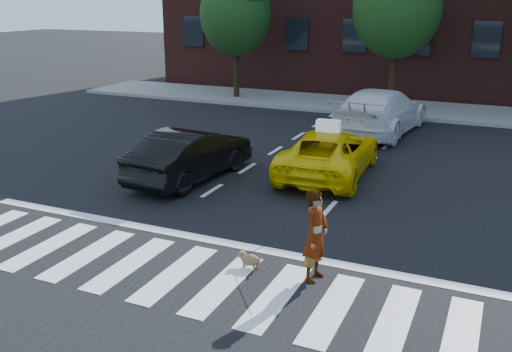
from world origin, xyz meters
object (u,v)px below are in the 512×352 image
at_px(taxi, 329,153).
at_px(black_sedan, 191,154).
at_px(white_suv, 380,111).
at_px(dog, 249,259).
at_px(woman, 316,236).
at_px(tree_left, 236,5).

bearing_deg(taxi, black_sedan, 26.44).
distance_m(black_sedan, white_suv, 8.41).
relative_size(white_suv, dog, 10.50).
xyz_separation_m(taxi, woman, (1.62, -6.13, 0.19)).
height_order(black_sedan, white_suv, white_suv).
relative_size(woman, dog, 3.11).
bearing_deg(dog, woman, 13.20).
height_order(tree_left, taxi, tree_left).
relative_size(black_sedan, white_suv, 0.75).
distance_m(woman, dog, 1.43).
bearing_deg(tree_left, white_suv, -28.48).
relative_size(tree_left, woman, 3.85).
relative_size(white_suv, woman, 3.37).
height_order(taxi, black_sedan, black_sedan).
bearing_deg(black_sedan, dog, 135.85).
bearing_deg(woman, black_sedan, 57.54).
distance_m(tree_left, woman, 18.99).
bearing_deg(black_sedan, taxi, -145.66).
distance_m(tree_left, dog, 18.61).
xyz_separation_m(black_sedan, dog, (3.74, -4.30, -0.53)).
relative_size(tree_left, white_suv, 1.14).
distance_m(black_sedan, woman, 6.54).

